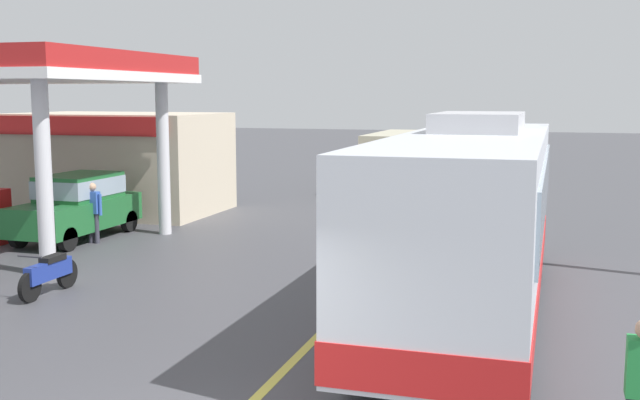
{
  "coord_description": "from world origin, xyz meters",
  "views": [
    {
      "loc": [
        3.7,
        -6.82,
        4.03
      ],
      "look_at": [
        -1.5,
        10.0,
        1.6
      ],
      "focal_mm": 42.94,
      "sensor_mm": 36.0,
      "label": 1
    }
  ],
  "objects_px": {
    "coach_bus_main": "(471,221)",
    "pedestrian_near_pump": "(93,209)",
    "motorcycle_parked_forecourt": "(49,273)",
    "minibus_opposing_lane": "(398,156)",
    "car_at_pump": "(78,203)"
  },
  "relations": [
    {
      "from": "car_at_pump",
      "to": "pedestrian_near_pump",
      "type": "distance_m",
      "value": 0.88
    },
    {
      "from": "car_at_pump",
      "to": "pedestrian_near_pump",
      "type": "relative_size",
      "value": 2.53
    },
    {
      "from": "car_at_pump",
      "to": "motorcycle_parked_forecourt",
      "type": "distance_m",
      "value": 6.24
    },
    {
      "from": "coach_bus_main",
      "to": "motorcycle_parked_forecourt",
      "type": "distance_m",
      "value": 8.46
    },
    {
      "from": "pedestrian_near_pump",
      "to": "car_at_pump",
      "type": "bearing_deg",
      "value": 151.52
    },
    {
      "from": "coach_bus_main",
      "to": "minibus_opposing_lane",
      "type": "bearing_deg",
      "value": 105.48
    },
    {
      "from": "motorcycle_parked_forecourt",
      "to": "coach_bus_main",
      "type": "bearing_deg",
      "value": 8.3
    },
    {
      "from": "motorcycle_parked_forecourt",
      "to": "pedestrian_near_pump",
      "type": "relative_size",
      "value": 1.08
    },
    {
      "from": "motorcycle_parked_forecourt",
      "to": "pedestrian_near_pump",
      "type": "height_order",
      "value": "pedestrian_near_pump"
    },
    {
      "from": "minibus_opposing_lane",
      "to": "motorcycle_parked_forecourt",
      "type": "xyz_separation_m",
      "value": [
        -3.36,
        -18.95,
        -1.03
      ]
    },
    {
      "from": "coach_bus_main",
      "to": "pedestrian_near_pump",
      "type": "xyz_separation_m",
      "value": [
        -10.55,
        3.79,
        -0.79
      ]
    },
    {
      "from": "coach_bus_main",
      "to": "motorcycle_parked_forecourt",
      "type": "relative_size",
      "value": 6.13
    },
    {
      "from": "minibus_opposing_lane",
      "to": "pedestrian_near_pump",
      "type": "xyz_separation_m",
      "value": [
        -5.64,
        -13.96,
        -0.54
      ]
    },
    {
      "from": "minibus_opposing_lane",
      "to": "pedestrian_near_pump",
      "type": "bearing_deg",
      "value": -111.99
    },
    {
      "from": "car_at_pump",
      "to": "motorcycle_parked_forecourt",
      "type": "bearing_deg",
      "value": -60.67
    }
  ]
}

